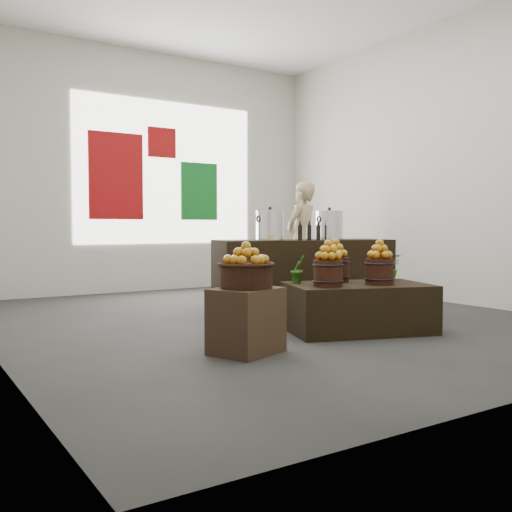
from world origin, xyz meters
TOP-DOWN VIEW (x-y plane):
  - ground at (0.00, 0.00)m, footprint 7.00×7.00m
  - back_wall at (0.00, 3.50)m, footprint 6.00×0.04m
  - back_opening at (0.30, 3.48)m, footprint 3.20×0.02m
  - deco_red_left at (-0.60, 3.47)m, footprint 0.90×0.04m
  - deco_green_right at (0.90, 3.47)m, footprint 0.70×0.04m
  - deco_red_upper at (0.20, 3.47)m, footprint 0.50×0.04m
  - crate at (-1.15, -1.44)m, footprint 0.69×0.63m
  - wicker_basket at (-1.15, -1.44)m, footprint 0.45×0.45m
  - apples_in_basket at (-1.15, -1.44)m, footprint 0.35×0.35m
  - display_table at (0.35, -1.19)m, footprint 1.63×1.29m
  - apple_bucket_front_left at (-0.09, -1.25)m, footprint 0.29×0.29m
  - apples_in_bucket_front_left at (-0.09, -1.25)m, footprint 0.21×0.21m
  - apple_bucket_front_right at (0.50, -1.36)m, footprint 0.29×0.29m
  - apples_in_bucket_front_right at (0.50, -1.36)m, footprint 0.21×0.21m
  - apple_bucket_rear at (0.30, -0.90)m, footprint 0.29×0.29m
  - apples_in_bucket_rear at (0.30, -0.90)m, footprint 0.21×0.21m
  - herb_garnish_right at (0.87, -1.13)m, footprint 0.31×0.29m
  - herb_garnish_left at (-0.14, -0.82)m, footprint 0.18×0.16m
  - counter at (0.71, 0.19)m, footprint 2.35×1.21m
  - stock_pot_left at (0.27, 0.30)m, footprint 0.35×0.35m
  - stock_pot_center at (1.06, 0.11)m, footprint 0.35×0.35m
  - oil_cruets at (0.66, -0.03)m, footprint 0.25×0.12m
  - shopper at (1.84, 1.72)m, footprint 0.76×0.62m

SIDE VIEW (x-z plane):
  - ground at x=0.00m, z-range 0.00..0.00m
  - display_table at x=0.35m, z-range 0.00..0.49m
  - crate at x=-1.15m, z-range 0.00..0.56m
  - counter at x=0.71m, z-range 0.00..0.92m
  - apple_bucket_front_left at x=-0.09m, z-range 0.49..0.76m
  - apple_bucket_front_right at x=0.50m, z-range 0.49..0.76m
  - apple_bucket_rear at x=0.30m, z-range 0.49..0.76m
  - herb_garnish_right at x=0.87m, z-range 0.49..0.78m
  - herb_garnish_left at x=-0.14m, z-range 0.49..0.79m
  - wicker_basket at x=-1.15m, z-range 0.56..0.76m
  - apples_in_bucket_front_left at x=-0.09m, z-range 0.76..0.95m
  - apples_in_bucket_front_right at x=0.50m, z-range 0.76..0.95m
  - apples_in_bucket_rear at x=0.30m, z-range 0.76..0.95m
  - apples_in_basket at x=-1.15m, z-range 0.76..0.95m
  - shopper at x=1.84m, z-range 0.00..1.80m
  - oil_cruets at x=0.66m, z-range 0.92..1.17m
  - stock_pot_left at x=0.27m, z-range 0.92..1.26m
  - stock_pot_center at x=1.06m, z-range 0.92..1.26m
  - deco_green_right at x=0.90m, z-range 1.20..2.20m
  - deco_red_left at x=-0.60m, z-range 1.20..2.60m
  - back_wall at x=0.00m, z-range 0.00..4.00m
  - back_opening at x=0.30m, z-range 0.80..3.20m
  - deco_red_upper at x=0.20m, z-range 2.25..2.75m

